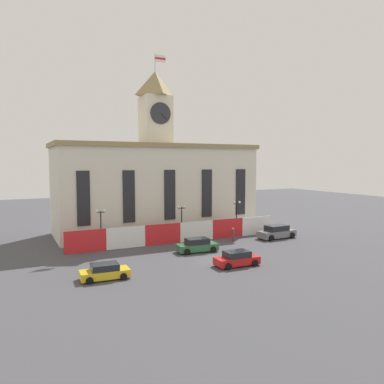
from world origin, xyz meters
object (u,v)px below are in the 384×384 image
Objects in this scene: car_yellow_coupe at (105,272)px; street_lamp_center at (101,220)px; car_green_wagon at (197,246)px; car_gray_pickup at (277,232)px; street_lamp_far_right at (182,215)px; street_lamp_right at (237,210)px; pedestrian at (233,234)px; car_red_sedan at (237,259)px.

street_lamp_center is at bearing -98.22° from car_yellow_coupe.
car_green_wagon is 13.15m from car_gray_pickup.
street_lamp_right reaches higher than street_lamp_far_right.
street_lamp_right reaches higher than pedestrian.
car_red_sedan is 0.82× the size of car_gray_pickup.
street_lamp_center is 18.87m from street_lamp_right.
street_lamp_right is at bearing -54.69° from car_gray_pickup.
car_green_wagon is (-1.06, -6.51, -2.63)m from street_lamp_far_right.
car_yellow_coupe is at bearing 71.97° from pedestrian.
car_yellow_coupe is at bearing -151.05° from street_lamp_right.
pedestrian is (5.82, 9.83, 0.28)m from car_red_sedan.
street_lamp_right is at bearing 39.28° from car_green_wagon.
car_red_sedan is at bearing -122.98° from street_lamp_right.
street_lamp_far_right reaches higher than car_gray_pickup.
street_lamp_right reaches higher than car_green_wagon.
street_lamp_right is 1.07× the size of car_red_sedan.
car_gray_pickup is (11.93, -4.42, -2.54)m from street_lamp_far_right.
street_lamp_center reaches higher than car_yellow_coupe.
pedestrian reaches higher than car_yellow_coupe.
pedestrian is (-6.26, 0.98, 0.14)m from car_gray_pickup.
pedestrian is (16.08, -3.43, -2.45)m from street_lamp_center.
car_yellow_coupe is (-21.20, -11.73, -2.84)m from street_lamp_right.
car_yellow_coupe is at bearing 174.45° from car_red_sedan.
car_gray_pickup reaches higher than car_green_wagon.
car_green_wagon is (-9.51, -6.51, -2.75)m from street_lamp_right.
car_gray_pickup is (3.47, -4.42, -2.66)m from street_lamp_right.
car_green_wagon is 7.39m from pedestrian.
street_lamp_right is 16.06m from car_red_sedan.
street_lamp_center is at bearing 150.10° from car_green_wagon.
car_red_sedan is at bearing -77.45° from car_green_wagon.
car_yellow_coupe is at bearing 13.69° from car_gray_pickup.
car_yellow_coupe is at bearing -101.26° from street_lamp_center.
car_red_sedan is 11.43m from pedestrian.
car_green_wagon is at bearing 6.32° from car_gray_pickup.
pedestrian is at bearing 29.48° from car_green_wagon.
street_lamp_right is at bearing 0.00° from street_lamp_center.
street_lamp_far_right is at bearing 16.50° from pedestrian.
street_lamp_far_right is at bearing 90.75° from car_red_sedan.
street_lamp_center reaches higher than car_red_sedan.
street_lamp_right reaches higher than car_gray_pickup.
street_lamp_center is at bearing -14.01° from car_gray_pickup.
street_lamp_far_right is 2.61× the size of pedestrian.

